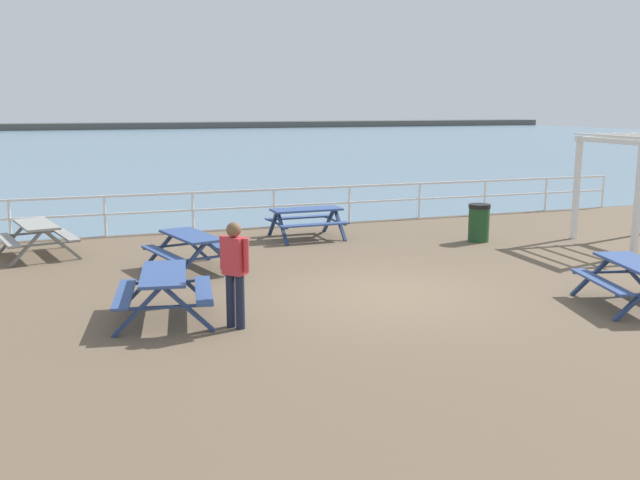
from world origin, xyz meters
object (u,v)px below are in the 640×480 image
object	(u,v)px
picnic_table_corner	(306,216)
visitor	(235,268)
picnic_table_far_right	(191,243)
litter_bin	(479,223)
picnic_table_near_right	(636,273)
picnic_table_seaward	(164,284)
picnic_table_mid_centre	(37,231)

from	to	relation	value
picnic_table_corner	visitor	world-z (taller)	visitor
picnic_table_far_right	litter_bin	world-z (taller)	litter_bin
picnic_table_near_right	picnic_table_seaward	distance (m)	7.92
visitor	litter_bin	world-z (taller)	visitor
visitor	picnic_table_far_right	bearing A→B (deg)	49.28
picnic_table_corner	picnic_table_far_right	bearing A→B (deg)	-143.31
picnic_table_near_right	visitor	world-z (taller)	visitor
picnic_table_near_right	picnic_table_mid_centre	bearing A→B (deg)	66.35
picnic_table_far_right	picnic_table_seaward	bearing A→B (deg)	149.43
picnic_table_mid_centre	visitor	bearing A→B (deg)	-167.93
picnic_table_near_right	visitor	size ratio (longest dim) A/B	1.28
picnic_table_mid_centre	picnic_table_far_right	world-z (taller)	same
picnic_table_mid_centre	picnic_table_far_right	distance (m)	3.99
picnic_table_far_right	picnic_table_corner	size ratio (longest dim) A/B	1.15
picnic_table_near_right	picnic_table_seaward	size ratio (longest dim) A/B	1.06
litter_bin	picnic_table_seaward	bearing A→B (deg)	-154.02
picnic_table_far_right	picnic_table_seaward	world-z (taller)	same
picnic_table_seaward	picnic_table_corner	size ratio (longest dim) A/B	1.09
picnic_table_corner	litter_bin	size ratio (longest dim) A/B	1.94
picnic_table_corner	picnic_table_mid_centre	bearing A→B (deg)	179.59
picnic_table_seaward	litter_bin	size ratio (longest dim) A/B	2.11
visitor	picnic_table_seaward	bearing A→B (deg)	99.00
picnic_table_far_right	litter_bin	distance (m)	7.43
picnic_table_seaward	visitor	distance (m)	1.32
picnic_table_near_right	picnic_table_far_right	size ratio (longest dim) A/B	1.00
picnic_table_far_right	picnic_table_corner	distance (m)	4.35
picnic_table_mid_centre	litter_bin	distance (m)	10.59
picnic_table_mid_centre	visitor	world-z (taller)	visitor
picnic_table_seaward	picnic_table_corner	xyz separation A→B (m)	(4.36, 5.92, 0.00)
picnic_table_seaward	visitor	bearing A→B (deg)	-121.34
picnic_table_near_right	visitor	distance (m)	6.81
visitor	litter_bin	size ratio (longest dim) A/B	1.75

